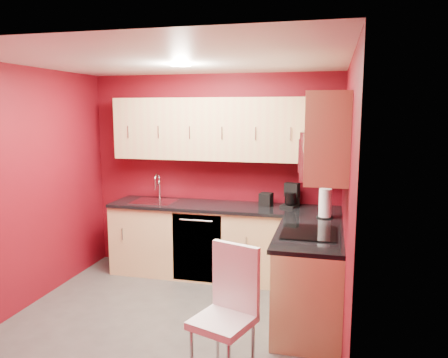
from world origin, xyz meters
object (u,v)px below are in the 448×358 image
at_px(napkin_holder, 266,199).
at_px(dining_chair, 223,315).
at_px(sink, 154,199).
at_px(coffee_maker, 290,195).
at_px(microwave, 324,154).
at_px(paper_towel, 325,203).

xyz_separation_m(napkin_holder, dining_chair, (-0.01, -2.11, -0.48)).
bearing_deg(sink, coffee_maker, 2.70).
distance_m(sink, napkin_holder, 1.41).
bearing_deg(napkin_holder, microwave, -57.99).
relative_size(sink, coffee_maker, 1.84).
bearing_deg(paper_towel, dining_chair, -113.20).
distance_m(napkin_holder, dining_chair, 2.16).
bearing_deg(dining_chair, paper_towel, 86.08).
height_order(microwave, dining_chair, microwave).
height_order(coffee_maker, paper_towel, paper_towel).
relative_size(sink, dining_chair, 0.51).
height_order(sink, napkin_holder, sink).
bearing_deg(dining_chair, microwave, 74.88).
xyz_separation_m(sink, dining_chair, (1.40, -2.02, -0.43)).
bearing_deg(microwave, sink, 154.40).
xyz_separation_m(sink, coffee_maker, (1.70, 0.08, 0.11)).
height_order(microwave, napkin_holder, microwave).
xyz_separation_m(microwave, dining_chair, (-0.69, -1.01, -1.15)).
distance_m(sink, paper_towel, 2.15).
xyz_separation_m(microwave, paper_towel, (0.02, 0.65, -0.59)).
relative_size(sink, napkin_holder, 3.37).
xyz_separation_m(coffee_maker, dining_chair, (-0.30, -2.10, -0.54)).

